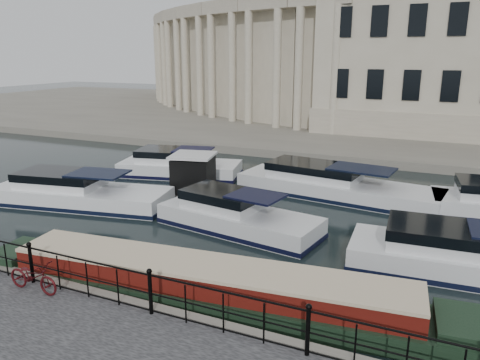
# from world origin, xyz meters

# --- Properties ---
(ground_plane) EXTENTS (160.00, 160.00, 0.00)m
(ground_plane) POSITION_xyz_m (0.00, 0.00, 0.00)
(ground_plane) COLOR black
(ground_plane) RESTS_ON ground
(far_bank) EXTENTS (120.00, 42.00, 0.55)m
(far_bank) POSITION_xyz_m (0.00, 39.00, 0.28)
(far_bank) COLOR #6B665B
(far_bank) RESTS_ON ground_plane
(railing) EXTENTS (24.14, 0.14, 1.22)m
(railing) POSITION_xyz_m (0.00, -2.25, 1.20)
(railing) COLOR black
(railing) RESTS_ON near_quay
(civic_building) EXTENTS (53.55, 31.84, 16.85)m
(civic_building) POSITION_xyz_m (-1.00, 34.71, 7.04)
(civic_building) COLOR #ADA38C
(civic_building) RESTS_ON far_bank
(bicycle) EXTENTS (1.67, 0.59, 0.88)m
(bicycle) POSITION_xyz_m (-3.55, -2.62, 0.99)
(bicycle) COLOR #400B0E
(bicycle) RESTS_ON near_quay
(narrowboat) EXTENTS (14.50, 3.37, 1.53)m
(narrowboat) POSITION_xyz_m (0.53, -0.41, 0.37)
(narrowboat) COLOR black
(narrowboat) RESTS_ON ground_plane
(harbour_hut) EXTENTS (3.18, 2.84, 2.17)m
(harbour_hut) POSITION_xyz_m (-4.88, 8.37, 0.95)
(harbour_hut) COLOR #6B665B
(harbour_hut) RESTS_ON ground_plane
(cabin_cruisers) EXTENTS (25.78, 10.63, 1.99)m
(cabin_cruisers) POSITION_xyz_m (-0.27, 8.25, 0.37)
(cabin_cruisers) COLOR white
(cabin_cruisers) RESTS_ON ground_plane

